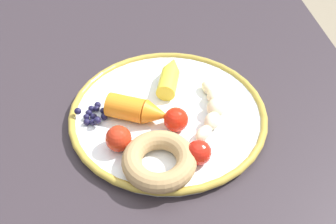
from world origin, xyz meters
The scene contains 10 objects.
dining_table centered at (0.00, 0.00, 0.66)m, with size 0.98×0.78×0.77m.
plate centered at (-0.05, -0.02, 0.78)m, with size 0.33×0.33×0.02m.
banana centered at (-0.06, -0.09, 0.80)m, with size 0.14×0.07×0.03m.
carrot_orange centered at (-0.06, 0.03, 0.80)m, with size 0.08×0.11×0.04m.
carrot_yellow centered at (0.02, -0.03, 0.80)m, with size 0.11×0.06×0.03m.
donut centered at (-0.17, 0.01, 0.80)m, with size 0.11×0.11×0.03m, color tan.
blueberry_pile centered at (-0.05, 0.10, 0.79)m, with size 0.06×0.06×0.02m.
tomato_near centered at (-0.09, -0.03, 0.80)m, with size 0.04×0.04×0.04m, color red.
tomato_mid centered at (-0.12, 0.06, 0.80)m, with size 0.04×0.04×0.04m, color red.
tomato_far centered at (-0.16, -0.05, 0.80)m, with size 0.04×0.04×0.04m, color red.
Camera 1 is at (-0.52, 0.03, 1.24)m, focal length 41.63 mm.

